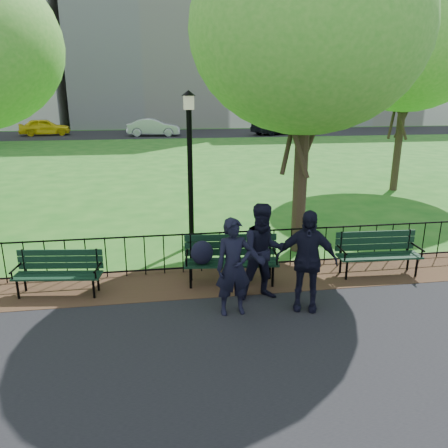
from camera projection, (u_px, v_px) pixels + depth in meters
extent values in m
plane|color=#1E6119|center=(247.00, 314.00, 7.73)|extent=(120.00, 120.00, 0.00)
cube|color=#3B2C18|center=(233.00, 279.00, 9.14)|extent=(60.00, 1.60, 0.01)
cube|color=black|center=(171.00, 134.00, 40.81)|extent=(70.00, 9.00, 0.01)
cylinder|color=black|center=(229.00, 232.00, 9.36)|extent=(24.00, 0.04, 0.04)
cylinder|color=black|center=(229.00, 265.00, 9.58)|extent=(24.00, 0.04, 0.04)
cylinder|color=black|center=(229.00, 251.00, 9.49)|extent=(0.02, 0.02, 0.90)
cube|color=silver|center=(377.00, 22.00, 53.44)|extent=(20.00, 15.00, 24.00)
cube|color=black|center=(231.00, 263.00, 8.78)|extent=(1.93, 0.70, 0.04)
cube|color=black|center=(231.00, 241.00, 8.94)|extent=(1.88, 0.24, 0.47)
cylinder|color=black|center=(191.00, 278.00, 8.64)|extent=(0.05, 0.05, 0.47)
cylinder|color=black|center=(273.00, 276.00, 8.71)|extent=(0.05, 0.05, 0.47)
cylinder|color=black|center=(191.00, 271.00, 9.00)|extent=(0.05, 0.05, 0.47)
cylinder|color=black|center=(270.00, 269.00, 9.07)|extent=(0.05, 0.05, 0.47)
cylinder|color=black|center=(187.00, 255.00, 8.69)|extent=(0.10, 0.59, 0.04)
cylinder|color=black|center=(276.00, 253.00, 8.77)|extent=(0.10, 0.59, 0.04)
ellipsoid|color=black|center=(202.00, 253.00, 8.58)|extent=(0.47, 0.36, 0.49)
cube|color=black|center=(58.00, 276.00, 8.31)|extent=(1.68, 0.65, 0.04)
cube|color=black|center=(60.00, 256.00, 8.45)|extent=(1.63, 0.25, 0.41)
cylinder|color=black|center=(18.00, 290.00, 8.20)|extent=(0.05, 0.05, 0.41)
cylinder|color=black|center=(94.00, 289.00, 8.23)|extent=(0.05, 0.05, 0.41)
cylinder|color=black|center=(25.00, 282.00, 8.51)|extent=(0.05, 0.05, 0.41)
cylinder|color=black|center=(98.00, 282.00, 8.55)|extent=(0.05, 0.05, 0.41)
cylinder|color=black|center=(15.00, 268.00, 8.25)|extent=(0.10, 0.51, 0.04)
cylinder|color=black|center=(98.00, 267.00, 8.28)|extent=(0.10, 0.51, 0.04)
cube|color=black|center=(379.00, 256.00, 9.22)|extent=(1.78, 0.55, 0.04)
cube|color=black|center=(376.00, 237.00, 9.36)|extent=(1.76, 0.12, 0.44)
cylinder|color=black|center=(347.00, 271.00, 9.04)|extent=(0.05, 0.05, 0.44)
cylinder|color=black|center=(416.00, 268.00, 9.19)|extent=(0.05, 0.05, 0.44)
cylinder|color=black|center=(340.00, 264.00, 9.37)|extent=(0.05, 0.05, 0.44)
cylinder|color=black|center=(408.00, 261.00, 9.53)|extent=(0.05, 0.05, 0.44)
cylinder|color=black|center=(342.00, 250.00, 9.08)|extent=(0.07, 0.55, 0.04)
cylinder|color=black|center=(418.00, 247.00, 9.25)|extent=(0.07, 0.55, 0.04)
cylinder|color=black|center=(192.00, 242.00, 11.13)|extent=(0.30, 0.30, 0.17)
cylinder|color=black|center=(190.00, 180.00, 10.66)|extent=(0.13, 0.13, 3.42)
cube|color=beige|center=(189.00, 102.00, 10.13)|extent=(0.24, 0.24, 0.32)
cone|color=black|center=(188.00, 93.00, 10.07)|extent=(0.34, 0.34, 0.13)
cylinder|color=#2D2116|center=(300.00, 189.00, 10.41)|extent=(0.32, 0.32, 3.08)
ellipsoid|color=green|center=(308.00, 31.00, 9.40)|extent=(5.18, 5.18, 4.40)
cylinder|color=#2D2116|center=(398.00, 149.00, 17.00)|extent=(0.29, 0.29, 3.30)
ellipsoid|color=green|center=(410.00, 46.00, 15.91)|extent=(5.55, 5.55, 4.72)
imported|color=black|center=(234.00, 267.00, 7.50)|extent=(0.67, 0.47, 1.74)
imported|color=black|center=(264.00, 252.00, 8.03)|extent=(0.92, 0.51, 1.85)
imported|color=black|center=(306.00, 260.00, 7.67)|extent=(1.16, 0.78, 1.84)
imported|color=yellow|center=(45.00, 127.00, 38.91)|extent=(4.58, 2.51, 1.48)
imported|color=#B4B6BD|center=(154.00, 127.00, 38.35)|extent=(4.72, 1.98, 1.52)
imported|color=black|center=(278.00, 126.00, 39.97)|extent=(5.80, 4.14, 1.56)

